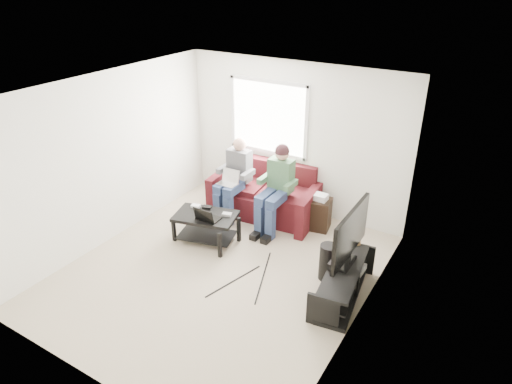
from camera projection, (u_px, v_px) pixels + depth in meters
floor at (220, 271)px, 6.53m from camera, size 4.50×4.50×0.00m
ceiling at (212, 91)px, 5.37m from camera, size 4.50×4.50×0.00m
wall_back at (294, 139)px, 7.68m from camera, size 4.50×0.00×4.50m
wall_front at (75, 281)px, 4.23m from camera, size 4.50×0.00×4.50m
wall_left at (108, 159)px, 6.88m from camera, size 0.00×4.50×4.50m
wall_right at (364, 231)px, 5.03m from camera, size 0.00×4.50×4.50m
window at (268, 118)px, 7.76m from camera, size 1.48×0.04×1.28m
sofa at (265, 196)px, 7.93m from camera, size 1.97×1.04×0.89m
person_left at (234, 176)px, 7.66m from camera, size 0.40×0.70×1.37m
person_right at (277, 182)px, 7.28m from camera, size 0.40×0.71×1.41m
laptop_silver at (228, 181)px, 7.52m from camera, size 0.34×0.26×0.24m
coffee_table at (206, 222)px, 7.09m from camera, size 1.06×0.80×0.47m
laptop_black at (208, 212)px, 6.87m from camera, size 0.37×0.29×0.24m
controller_a at (196, 206)px, 7.25m from camera, size 0.16×0.12×0.04m
controller_b at (207, 207)px, 7.21m from camera, size 0.16×0.13×0.04m
controller_c at (227, 214)px, 7.01m from camera, size 0.16×0.13×0.04m
tv_stand at (343, 284)px, 5.95m from camera, size 0.58×1.39×0.45m
tv at (350, 234)px, 5.71m from camera, size 0.12×1.10×0.81m
soundbar at (339, 259)px, 5.95m from camera, size 0.12×0.50×0.10m
drink_cup at (358, 241)px, 6.32m from camera, size 0.08×0.08×0.12m
console_white at (331, 297)px, 5.61m from camera, size 0.30×0.22×0.06m
console_grey at (352, 267)px, 6.14m from camera, size 0.34×0.26×0.08m
console_black at (342, 281)px, 5.88m from camera, size 0.38×0.30×0.07m
subwoofer at (328, 262)px, 6.27m from camera, size 0.24×0.24×0.54m
keyboard_floor at (326, 295)px, 6.04m from camera, size 0.27×0.45×0.02m
end_table at (319, 213)px, 7.48m from camera, size 0.35×0.35×0.62m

